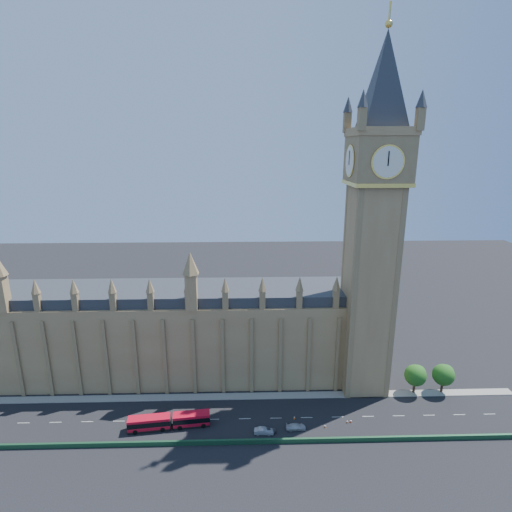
{
  "coord_description": "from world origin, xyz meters",
  "views": [
    {
      "loc": [
        4.35,
        -87.9,
        67.19
      ],
      "look_at": [
        7.19,
        10.0,
        40.6
      ],
      "focal_mm": 28.0,
      "sensor_mm": 36.0,
      "label": 1
    }
  ],
  "objects_px": {
    "car_grey": "(268,430)",
    "car_silver": "(264,431)",
    "car_white": "(296,427)",
    "red_bus": "(169,421)"
  },
  "relations": [
    {
      "from": "car_grey",
      "to": "car_silver",
      "type": "relative_size",
      "value": 0.86
    },
    {
      "from": "car_white",
      "to": "red_bus",
      "type": "bearing_deg",
      "value": 82.52
    },
    {
      "from": "red_bus",
      "to": "car_silver",
      "type": "xyz_separation_m",
      "value": [
        23.32,
        -3.03,
        -1.01
      ]
    },
    {
      "from": "red_bus",
      "to": "car_silver",
      "type": "height_order",
      "value": "red_bus"
    },
    {
      "from": "car_grey",
      "to": "car_white",
      "type": "height_order",
      "value": "car_white"
    },
    {
      "from": "car_silver",
      "to": "car_white",
      "type": "relative_size",
      "value": 0.97
    },
    {
      "from": "car_silver",
      "to": "car_white",
      "type": "height_order",
      "value": "car_silver"
    },
    {
      "from": "red_bus",
      "to": "car_white",
      "type": "xyz_separation_m",
      "value": [
        31.34,
        -1.62,
        -1.08
      ]
    },
    {
      "from": "car_silver",
      "to": "car_white",
      "type": "xyz_separation_m",
      "value": [
        8.02,
        1.41,
        -0.07
      ]
    },
    {
      "from": "car_grey",
      "to": "car_silver",
      "type": "xyz_separation_m",
      "value": [
        -1.01,
        -0.55,
        0.09
      ]
    }
  ]
}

